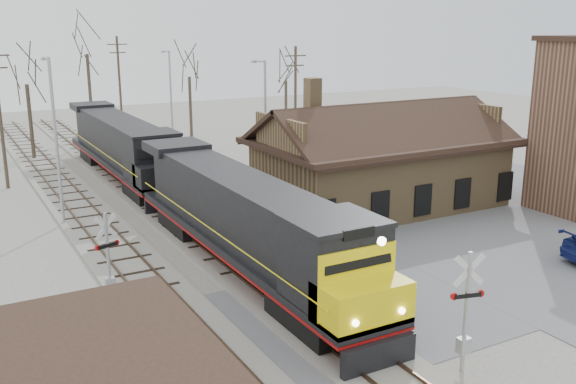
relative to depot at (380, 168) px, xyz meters
name	(u,v)px	position (x,y,z in m)	size (l,w,h in m)	color
ground	(315,324)	(-11.99, -12.00, -2.41)	(140.00, 140.00, 0.00)	#A6A096
road	(315,323)	(-11.99, -12.00, -2.39)	(60.00, 9.00, 0.03)	slate
parking_lot	(551,225)	(6.01, -8.00, -2.39)	(22.00, 26.00, 0.03)	slate
track_main	(179,219)	(-11.99, 3.00, -2.34)	(3.40, 90.00, 0.24)	#A6A096
track_siding	(100,231)	(-16.49, 3.00, -2.34)	(3.40, 90.00, 0.24)	#A6A096
depot	(380,168)	(0.00, 0.00, 0.00)	(15.20, 9.31, 7.90)	olive
locomotive_lead	(249,224)	(-11.99, -6.36, -0.02)	(3.06, 20.50, 4.55)	black
locomotive_trailing	(123,147)	(-11.99, 14.42, -0.02)	(3.06, 20.50, 4.31)	black
crossbuck_near	(466,317)	(-9.58, -17.23, -0.48)	(1.16, 0.38, 4.12)	#A5A8AD
crossbuck_far	(108,261)	(-18.23, -6.38, -0.61)	(1.05, 0.42, 3.80)	#A5A8AD
streetlight_a	(55,133)	(-17.92, 5.59, 2.77)	(0.25, 2.04, 9.27)	#A5A8AD
streetlight_b	(264,117)	(-3.95, 7.84, 2.43)	(0.25, 2.04, 8.62)	#A5A8AD
streetlight_c	(170,94)	(-5.00, 24.09, 2.48)	(0.25, 2.04, 8.71)	#A5A8AD
utility_pole_a	(0,114)	(-19.72, 15.81, 2.69)	(2.00, 0.24, 9.75)	#382D23
utility_pole_b	(120,84)	(-6.93, 33.75, 2.71)	(2.00, 0.24, 9.79)	#382D23
utility_pole_c	(295,98)	(3.51, 16.67, 2.39)	(2.00, 0.24, 9.16)	#382D23
tree_b	(25,72)	(-16.67, 25.30, 4.80)	(4.14, 4.14, 10.13)	#382D23
tree_c	(86,40)	(-9.90, 33.76, 7.06)	(5.42, 5.42, 13.29)	#382D23
tree_d	(189,67)	(-1.15, 29.52, 4.47)	(3.94, 3.94, 9.66)	#382D23
tree_e	(286,73)	(9.02, 28.31, 3.59)	(3.45, 3.45, 8.45)	#382D23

